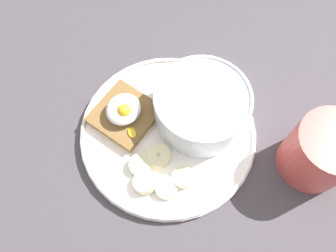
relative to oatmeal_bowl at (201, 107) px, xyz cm
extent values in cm
cube|color=#464046|center=(5.04, -2.42, -5.15)|extent=(120.00, 120.00, 2.00)
cylinder|color=white|center=(5.04, -2.42, -3.65)|extent=(27.14, 27.14, 1.00)
torus|color=white|center=(5.04, -2.42, -2.85)|extent=(26.94, 26.94, 0.60)
cylinder|color=white|center=(0.00, 0.00, -0.07)|extent=(14.10, 14.10, 6.16)
torus|color=white|center=(0.00, 0.00, 3.01)|extent=(14.30, 14.30, 0.60)
cylinder|color=beige|center=(0.00, 0.00, -0.72)|extent=(12.70, 12.70, 4.48)
ellipsoid|color=beige|center=(0.00, 0.00, 1.32)|extent=(12.06, 12.06, 1.20)
ellipsoid|color=#956F47|center=(0.58, 3.83, 1.60)|extent=(1.48, 1.56, 0.57)
ellipsoid|color=#986447|center=(-2.78, -2.63, 1.58)|extent=(1.42, 1.14, 0.53)
ellipsoid|color=tan|center=(2.37, -0.61, 1.61)|extent=(1.63, 1.45, 0.59)
ellipsoid|color=#8E684B|center=(1.94, -0.26, 1.61)|extent=(1.41, 0.98, 0.57)
ellipsoid|color=olive|center=(-0.75, -2.02, 1.70)|extent=(2.06, 2.07, 0.76)
ellipsoid|color=tan|center=(-4.02, 1.86, 1.60)|extent=(1.53, 1.54, 0.57)
ellipsoid|color=#9A6249|center=(-0.77, 1.54, 1.58)|extent=(1.41, 1.26, 0.51)
cube|color=brown|center=(7.05, -9.23, -1.75)|extent=(9.00, 9.00, 0.30)
cube|color=#A97B44|center=(7.05, -9.23, -2.40)|extent=(8.83, 8.83, 1.51)
ellipsoid|color=white|center=(7.05, -9.23, -0.43)|extent=(5.46, 5.09, 2.43)
sphere|color=yellow|center=(7.41, -8.66, 0.24)|extent=(2.16, 2.16, 2.16)
ellipsoid|color=yellow|center=(8.97, -6.17, -1.45)|extent=(1.96, 2.14, 0.36)
cylinder|color=#F8EABB|center=(13.62, -0.19, -2.41)|extent=(4.48, 4.57, 1.81)
cylinder|color=#C1B792|center=(13.62, -0.19, -1.82)|extent=(0.80, 0.81, 0.24)
cylinder|color=beige|center=(12.47, 2.68, -2.60)|extent=(3.24, 3.33, 1.30)
cylinder|color=#B9B48B|center=(12.47, 2.68, -2.14)|extent=(0.58, 0.59, 0.19)
cylinder|color=beige|center=(9.23, -1.07, -2.62)|extent=(4.89, 4.89, 1.07)
cylinder|color=#BEB289|center=(9.23, -1.07, -2.09)|extent=(0.88, 0.88, 0.12)
cylinder|color=beige|center=(12.03, -2.79, -2.57)|extent=(4.31, 4.36, 1.49)
cylinder|color=#B1AE8B|center=(12.03, -2.79, -2.15)|extent=(0.77, 0.78, 0.24)
cylinder|color=beige|center=(9.83, 3.73, -2.48)|extent=(4.30, 4.34, 1.52)
cylinder|color=#B9B08B|center=(9.83, 3.73, -1.91)|extent=(0.77, 0.77, 0.19)
cylinder|color=#E0544C|center=(-3.59, 17.40, 0.64)|extent=(9.52, 9.52, 9.58)
cylinder|color=#34190D|center=(-3.59, 17.40, 4.28)|extent=(8.09, 8.09, 0.40)
camera|label=1|loc=(21.17, 9.42, 43.20)|focal=35.00mm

